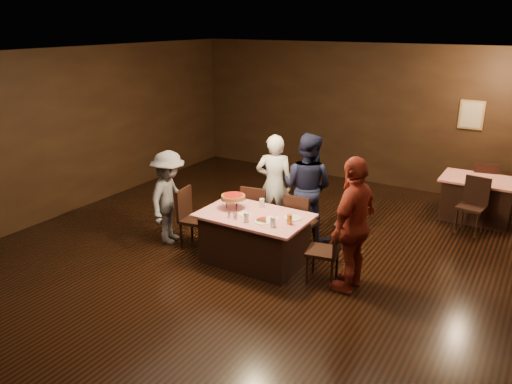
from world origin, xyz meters
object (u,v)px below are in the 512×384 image
chair_back_far (483,185)px  diner_white_jacket (274,184)px  back_table (477,199)px  chair_end_left (195,218)px  chair_back_near (472,206)px  diner_red_shirt (353,225)px  glass_amber (289,219)px  chair_far_left (257,212)px  pizza_stand (233,197)px  diner_navy_hoodie (307,187)px  plate_empty (293,218)px  chair_end_right (323,250)px  diner_grey_knit (169,197)px  main_table (254,239)px  glass_front_right (273,222)px  glass_front_left (246,217)px  chair_far_right (301,222)px  glass_back (262,203)px

chair_back_far → diner_white_jacket: (-2.87, -3.00, 0.38)m
back_table → chair_end_left: (-3.66, -3.55, 0.09)m
back_table → chair_back_near: bearing=-90.0°
diner_red_shirt → glass_amber: diner_red_shirt is taller
chair_far_left → chair_back_near: 3.63m
pizza_stand → diner_red_shirt: bearing=-0.5°
diner_navy_hoodie → plate_empty: size_ratio=7.14×
chair_far_left → chair_end_right: bearing=143.4°
diner_grey_knit → diner_red_shirt: 3.07m
main_table → back_table: same height
main_table → glass_amber: (0.60, -0.05, 0.46)m
chair_back_near → diner_white_jacket: 3.36m
chair_back_far → diner_red_shirt: diner_red_shirt is taller
chair_back_near → chair_end_left: bearing=-133.7°
chair_back_near → plate_empty: 3.38m
plate_empty → chair_back_near: bearing=53.4°
chair_back_near → back_table: bearing=98.4°
chair_back_far → plate_empty: size_ratio=3.80×
glass_front_right → glass_amber: 0.25m
plate_empty → glass_front_left: bearing=-138.0°
chair_far_right → glass_amber: chair_far_right is taller
back_table → chair_far_right: bearing=-127.6°
chair_back_far → chair_end_left: bearing=38.5°
chair_end_left → diner_navy_hoodie: 1.87m
pizza_stand → plate_empty: pizza_stand is taller
chair_back_near → diner_grey_knit: size_ratio=0.63×
diner_navy_hoodie → glass_back: size_ratio=12.76×
back_table → chair_back_near: (0.00, -0.70, 0.09)m
back_table → chair_end_right: bearing=-112.3°
chair_far_right → diner_red_shirt: 1.38m
chair_far_left → plate_empty: chair_far_left is taller
chair_far_left → chair_far_right: 0.80m
chair_back_far → diner_navy_hoodie: 3.76m
chair_end_left → plate_empty: chair_end_left is taller
chair_far_left → plate_empty: 1.16m
chair_end_left → chair_back_far: size_ratio=1.00×
diner_white_jacket → diner_navy_hoodie: bearing=160.5°
diner_white_jacket → glass_back: 0.90m
main_table → diner_grey_knit: bearing=-178.1°
back_table → chair_far_right: chair_far_right is taller
chair_end_right → diner_red_shirt: (0.40, 0.03, 0.45)m
chair_end_left → glass_back: (1.05, 0.30, 0.37)m
glass_amber → glass_back: (-0.65, 0.35, 0.00)m
chair_far_left → plate_empty: size_ratio=3.80×
glass_front_left → glass_back: (-0.10, 0.60, 0.00)m
back_table → main_table: bearing=-125.8°
back_table → pizza_stand: pizza_stand is taller
glass_front_right → glass_amber: size_ratio=1.00×
pizza_stand → glass_amber: size_ratio=2.71×
chair_far_right → diner_red_shirt: (1.10, -0.72, 0.45)m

